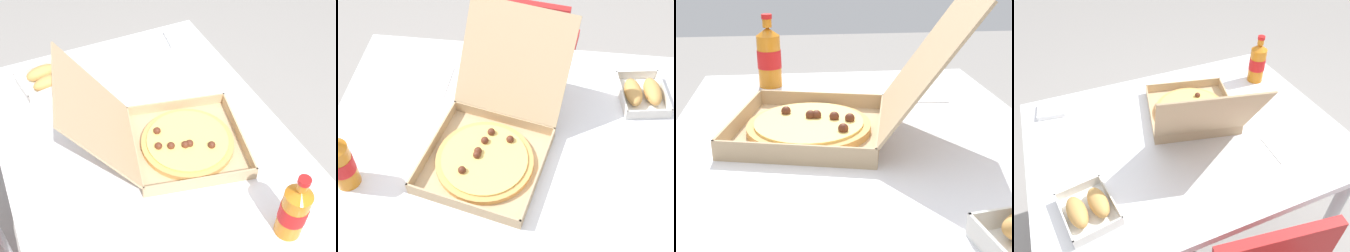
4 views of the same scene
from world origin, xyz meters
TOP-DOWN VIEW (x-y plane):
  - ground_plane at (0.00, 0.00)m, footprint 10.00×10.00m
  - dining_table at (0.00, 0.00)m, footprint 1.19×0.89m
  - chair at (0.00, 0.68)m, footprint 0.45×0.45m
  - pizza_box_open at (-0.06, -0.06)m, footprint 0.45×0.60m
  - bread_side_box at (0.42, 0.22)m, footprint 0.18×0.21m
  - cola_bottle at (-0.46, -0.22)m, footprint 0.07×0.07m
  - paper_menu at (-0.35, 0.22)m, footprint 0.22×0.16m

SIDE VIEW (x-z plane):
  - ground_plane at x=0.00m, z-range 0.00..0.00m
  - chair at x=0.00m, z-range 0.06..0.89m
  - dining_table at x=0.00m, z-range 0.28..0.99m
  - paper_menu at x=-0.35m, z-range 0.71..0.72m
  - bread_side_box at x=0.42m, z-range 0.71..0.77m
  - pizza_box_open at x=-0.06m, z-range 0.59..0.93m
  - cola_bottle at x=-0.46m, z-range 0.69..0.92m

